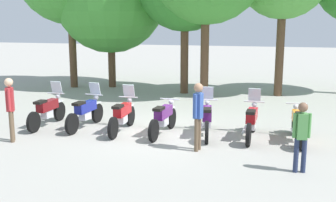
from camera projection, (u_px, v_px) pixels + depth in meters
name	position (u px, v px, depth m)	size (l,w,h in m)	color
ground_plane	(164.00, 133.00, 12.50)	(80.00, 80.00, 0.00)	#9E9B93
motorcycle_0	(48.00, 110.00, 13.29)	(0.62, 2.19, 1.37)	black
motorcycle_1	(86.00, 112.00, 13.06)	(0.62, 2.19, 1.37)	black
motorcycle_2	(122.00, 115.00, 12.62)	(0.62, 2.19, 1.37)	black
motorcycle_3	(163.00, 118.00, 12.32)	(0.63, 2.19, 0.99)	black
motorcycle_4	(207.00, 118.00, 12.20)	(0.62, 2.18, 1.37)	black
motorcycle_5	(252.00, 121.00, 11.93)	(0.62, 2.19, 1.37)	black
motorcycle_6	(298.00, 124.00, 11.62)	(0.62, 2.19, 0.99)	black
person_0	(10.00, 104.00, 11.49)	(0.32, 0.39, 1.80)	brown
person_1	(301.00, 132.00, 9.19)	(0.41, 0.24, 1.61)	#232D4C
person_2	(198.00, 111.00, 10.69)	(0.29, 0.41, 1.79)	brown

